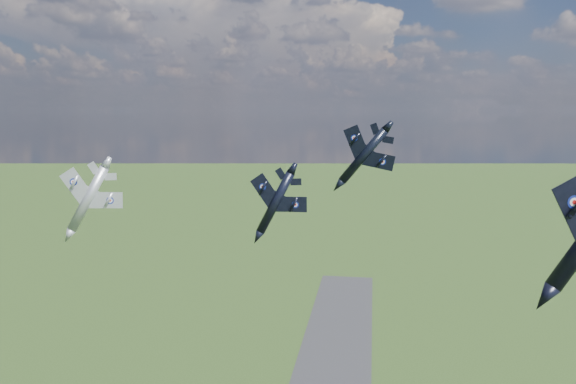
# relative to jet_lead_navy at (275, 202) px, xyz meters

# --- Properties ---
(jet_lead_navy) EXTENTS (9.97, 13.43, 6.77)m
(jet_lead_navy) POSITION_rel_jet_lead_navy_xyz_m (0.00, 0.00, 0.00)
(jet_lead_navy) COLOR black
(jet_high_navy) EXTENTS (10.76, 14.55, 8.35)m
(jet_high_navy) POSITION_rel_jet_lead_navy_xyz_m (12.11, 7.04, 6.22)
(jet_high_navy) COLOR black
(jet_left_silver) EXTENTS (14.59, 17.44, 8.00)m
(jet_left_silver) POSITION_rel_jet_lead_navy_xyz_m (-29.35, 1.73, -0.39)
(jet_left_silver) COLOR #B4B8BF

